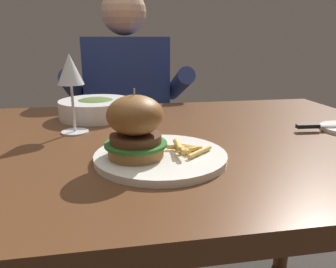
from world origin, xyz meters
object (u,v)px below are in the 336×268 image
at_px(soup_bowl, 96,108).
at_px(diner_person, 128,131).
at_px(main_plate, 161,157).
at_px(burger_sandwich, 135,126).
at_px(table_knife, 330,126).
at_px(wine_glass, 70,73).

relative_size(soup_bowl, diner_person, 0.19).
height_order(main_plate, burger_sandwich, burger_sandwich).
xyz_separation_m(table_knife, soup_bowl, (-0.61, 0.26, 0.02)).
height_order(soup_bowl, diner_person, diner_person).
xyz_separation_m(burger_sandwich, wine_glass, (-0.14, 0.24, 0.08)).
xyz_separation_m(table_knife, diner_person, (-0.49, 0.73, -0.19)).
bearing_deg(diner_person, soup_bowl, -103.92).
xyz_separation_m(soup_bowl, diner_person, (0.12, 0.47, -0.21)).
height_order(wine_glass, table_knife, wine_glass).
height_order(main_plate, diner_person, diner_person).
bearing_deg(wine_glass, main_plate, -51.29).
relative_size(burger_sandwich, table_knife, 0.58).
relative_size(wine_glass, table_knife, 0.88).
xyz_separation_m(burger_sandwich, table_knife, (0.52, 0.14, -0.06)).
bearing_deg(soup_bowl, burger_sandwich, -77.55).
bearing_deg(wine_glass, diner_person, 75.37).
bearing_deg(burger_sandwich, table_knife, 15.43).
distance_m(main_plate, soup_bowl, 0.42).
xyz_separation_m(main_plate, soup_bowl, (-0.14, 0.40, 0.02)).
height_order(table_knife, diner_person, diner_person).
xyz_separation_m(main_plate, burger_sandwich, (-0.05, -0.01, 0.07)).
xyz_separation_m(main_plate, table_knife, (0.47, 0.13, 0.01)).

